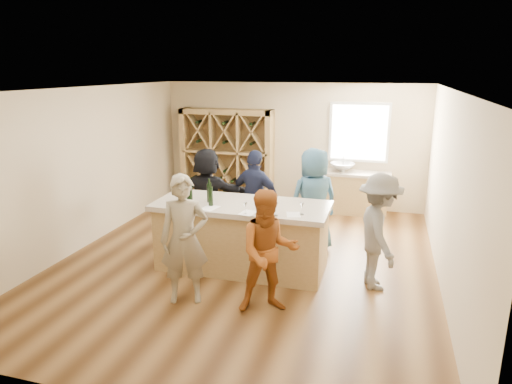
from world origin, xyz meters
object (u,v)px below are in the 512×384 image
(wine_bottle_b, at_px, (190,195))
(person_near_left, at_px, (184,240))
(wine_bottle_c, at_px, (209,193))
(wine_bottle_d, at_px, (211,196))
(wine_bottle_a, at_px, (186,192))
(person_near_right, at_px, (269,252))
(tasting_counter_base, at_px, (242,238))
(person_far_mid, at_px, (255,198))
(person_far_left, at_px, (208,194))
(sink, at_px, (342,167))
(person_server, at_px, (379,232))
(person_far_right, at_px, (313,200))
(wine_rack, at_px, (227,156))

(wine_bottle_b, xyz_separation_m, person_near_left, (0.32, -0.93, -0.35))
(wine_bottle_c, height_order, wine_bottle_d, same)
(wine_bottle_a, distance_m, person_near_right, 1.93)
(tasting_counter_base, xyz_separation_m, person_far_mid, (-0.08, 1.06, 0.37))
(wine_bottle_d, xyz_separation_m, person_far_left, (-0.60, 1.32, -0.36))
(tasting_counter_base, distance_m, person_far_mid, 1.12)
(sink, bearing_deg, person_near_left, -109.01)
(tasting_counter_base, xyz_separation_m, wine_bottle_a, (-0.85, -0.16, 0.75))
(person_near_left, distance_m, person_server, 2.74)
(person_far_mid, distance_m, person_far_right, 1.04)
(sink, xyz_separation_m, wine_bottle_c, (-1.71, -3.53, 0.21))
(wine_rack, distance_m, sink, 2.70)
(tasting_counter_base, relative_size, wine_bottle_a, 7.86)
(wine_bottle_b, xyz_separation_m, person_far_right, (1.69, 1.36, -0.33))
(wine_bottle_c, bearing_deg, person_server, -0.35)
(wine_bottle_c, bearing_deg, sink, 64.16)
(sink, xyz_separation_m, person_far_left, (-2.21, -2.39, -0.15))
(wine_bottle_d, bearing_deg, wine_rack, 106.08)
(wine_bottle_a, distance_m, wine_bottle_c, 0.36)
(wine_bottle_c, xyz_separation_m, person_far_right, (1.46, 1.13, -0.32))
(wine_rack, xyz_separation_m, person_far_left, (0.49, -2.46, -0.24))
(wine_bottle_c, xyz_separation_m, person_far_left, (-0.50, 1.14, -0.36))
(person_far_right, bearing_deg, person_far_left, -34.77)
(sink, bearing_deg, wine_rack, 178.51)
(wine_bottle_c, relative_size, person_near_left, 0.16)
(tasting_counter_base, distance_m, wine_bottle_b, 1.08)
(wine_bottle_a, height_order, person_server, person_server)
(person_near_left, bearing_deg, person_far_mid, 62.16)
(person_near_right, relative_size, person_far_mid, 0.95)
(tasting_counter_base, bearing_deg, wine_bottle_b, -158.33)
(person_near_right, bearing_deg, person_far_right, 61.07)
(person_near_left, relative_size, person_near_right, 1.08)
(wine_rack, bearing_deg, person_near_left, -77.10)
(person_near_left, bearing_deg, wine_bottle_b, 89.26)
(sink, xyz_separation_m, tasting_counter_base, (-1.20, -3.46, -0.51))
(person_far_left, bearing_deg, wine_bottle_d, 114.40)
(person_near_left, height_order, person_server, person_near_left)
(wine_rack, relative_size, wine_bottle_a, 6.65)
(wine_bottle_b, xyz_separation_m, person_near_right, (1.47, -0.86, -0.42))
(sink, distance_m, wine_bottle_a, 4.17)
(wine_rack, xyz_separation_m, tasting_counter_base, (1.50, -3.53, -0.60))
(person_far_left, bearing_deg, tasting_counter_base, 133.25)
(person_far_mid, bearing_deg, wine_bottle_d, 90.50)
(wine_bottle_a, xyz_separation_m, person_near_right, (1.59, -1.00, -0.42))
(wine_bottle_b, height_order, person_far_mid, person_far_mid)
(wine_bottle_d, xyz_separation_m, person_far_mid, (0.33, 1.31, -0.36))
(wine_bottle_d, height_order, person_near_right, person_near_right)
(wine_bottle_d, height_order, person_server, person_server)
(wine_bottle_c, distance_m, person_near_right, 1.70)
(person_far_mid, bearing_deg, person_far_left, 13.73)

